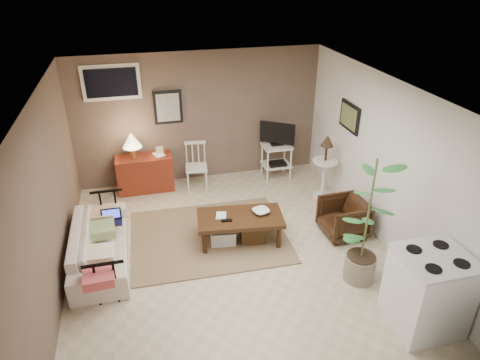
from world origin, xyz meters
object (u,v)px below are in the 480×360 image
object	(u,v)px
stove	(428,291)
spindle_chair	(196,167)
sofa	(99,239)
tv_stand	(277,149)
potted_plant	(368,218)
red_console	(144,170)
side_table	(325,159)
armchair	(344,216)
coffee_table	(239,227)

from	to	relation	value
stove	spindle_chair	bearing A→B (deg)	116.74
sofa	tv_stand	world-z (taller)	tv_stand
tv_stand	potted_plant	world-z (taller)	potted_plant
spindle_chair	tv_stand	world-z (taller)	tv_stand
red_console	spindle_chair	xyz separation A→B (m)	(0.93, -0.13, 0.00)
side_table	potted_plant	xyz separation A→B (m)	(-0.43, -2.16, 0.23)
armchair	potted_plant	world-z (taller)	potted_plant
coffee_table	red_console	distance (m)	2.37
coffee_table	tv_stand	distance (m)	2.25
tv_stand	side_table	distance (m)	1.08
red_console	side_table	xyz separation A→B (m)	(3.04, -1.02, 0.33)
red_console	armchair	distance (m)	3.60
potted_plant	side_table	bearing A→B (deg)	78.68
sofa	spindle_chair	distance (m)	2.45
sofa	potted_plant	distance (m)	3.59
tv_stand	red_console	bearing A→B (deg)	177.37
coffee_table	tv_stand	size ratio (longest dim) A/B	1.19
red_console	tv_stand	distance (m)	2.48
spindle_chair	stove	world-z (taller)	stove
coffee_table	stove	world-z (taller)	stove
tv_stand	stove	world-z (taller)	tv_stand
stove	red_console	bearing A→B (deg)	125.58
coffee_table	armchair	bearing A→B (deg)	-6.99
spindle_chair	tv_stand	bearing A→B (deg)	0.66
coffee_table	spindle_chair	size ratio (longest dim) A/B	1.55
coffee_table	sofa	size ratio (longest dim) A/B	0.71
sofa	side_table	size ratio (longest dim) A/B	1.59
red_console	armchair	size ratio (longest dim) A/B	1.77
tv_stand	potted_plant	xyz separation A→B (m)	(0.13, -3.07, 0.36)
stove	side_table	bearing A→B (deg)	87.82
red_console	potted_plant	xyz separation A→B (m)	(2.61, -3.19, 0.56)
tv_stand	potted_plant	distance (m)	3.10
side_table	potted_plant	bearing A→B (deg)	-101.32
coffee_table	side_table	distance (m)	2.07
coffee_table	potted_plant	world-z (taller)	potted_plant
sofa	red_console	xyz separation A→B (m)	(0.71, 1.94, 0.03)
sofa	red_console	distance (m)	2.07
sofa	spindle_chair	size ratio (longest dim) A/B	2.17
tv_stand	stove	xyz separation A→B (m)	(0.45, -3.97, -0.10)
red_console	side_table	distance (m)	3.23
stove	armchair	bearing A→B (deg)	92.11
tv_stand	sofa	bearing A→B (deg)	-150.13
red_console	potted_plant	distance (m)	4.15
red_console	side_table	world-z (taller)	side_table
armchair	tv_stand	bearing A→B (deg)	-171.49
side_table	stove	bearing A→B (deg)	-92.18
tv_stand	side_table	bearing A→B (deg)	-57.97
potted_plant	stove	size ratio (longest dim) A/B	1.81
spindle_chair	potted_plant	world-z (taller)	potted_plant
side_table	armchair	size ratio (longest dim) A/B	1.81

